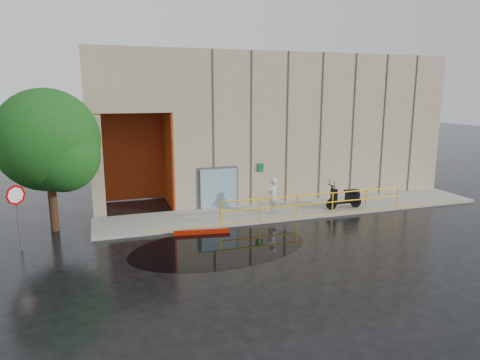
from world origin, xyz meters
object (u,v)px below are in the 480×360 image
object	(u,v)px
scooter	(345,192)
stop_sign	(17,203)
tree_near	(51,144)
red_curb	(202,232)
person	(273,196)

from	to	relation	value
scooter	stop_sign	bearing A→B (deg)	-175.81
tree_near	stop_sign	bearing A→B (deg)	-118.89
scooter	red_curb	xyz separation A→B (m)	(-7.71, -1.18, -0.93)
stop_sign	red_curb	xyz separation A→B (m)	(7.02, -0.27, -1.79)
scooter	red_curb	bearing A→B (deg)	-170.61
scooter	red_curb	distance (m)	7.85
stop_sign	tree_near	size ratio (longest dim) A/B	0.42
scooter	tree_near	distance (m)	13.89
scooter	red_curb	size ratio (longest dim) A/B	0.82
person	red_curb	size ratio (longest dim) A/B	0.72
person	scooter	distance (m)	3.79
tree_near	person	bearing A→B (deg)	-4.79
red_curb	scooter	bearing A→B (deg)	8.74
scooter	person	bearing A→B (deg)	174.78
person	tree_near	size ratio (longest dim) A/B	0.28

